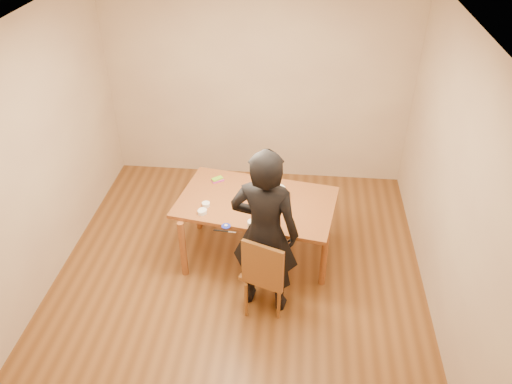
# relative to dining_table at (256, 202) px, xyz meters

# --- Properties ---
(room_shell) EXTENTS (4.00, 4.50, 2.70)m
(room_shell) POSITION_rel_dining_table_xyz_m (-0.15, -0.16, 0.62)
(room_shell) COLOR brown
(room_shell) RESTS_ON ground
(dining_table) EXTENTS (1.81, 1.25, 0.04)m
(dining_table) POSITION_rel_dining_table_xyz_m (0.00, 0.00, 0.00)
(dining_table) COLOR brown
(dining_table) RESTS_ON floor
(dining_chair) EXTENTS (0.49, 0.49, 0.04)m
(dining_chair) POSITION_rel_dining_table_xyz_m (0.15, -0.77, -0.28)
(dining_chair) COLOR brown
(dining_chair) RESTS_ON floor
(cake_plate) EXTENTS (0.32, 0.32, 0.02)m
(cake_plate) POSITION_rel_dining_table_xyz_m (0.20, 0.10, 0.03)
(cake_plate) COLOR #C30D3C
(cake_plate) RESTS_ON dining_table
(cake) EXTENTS (0.23, 0.23, 0.07)m
(cake) POSITION_rel_dining_table_xyz_m (0.20, 0.10, 0.08)
(cake) COLOR white
(cake) RESTS_ON cake_plate
(frosting_dome) EXTENTS (0.22, 0.22, 0.03)m
(frosting_dome) POSITION_rel_dining_table_xyz_m (0.20, 0.10, 0.13)
(frosting_dome) COLOR white
(frosting_dome) RESTS_ON cake
(frosting_tub) EXTENTS (0.10, 0.10, 0.09)m
(frosting_tub) POSITION_rel_dining_table_xyz_m (0.01, -0.47, 0.06)
(frosting_tub) COLOR white
(frosting_tub) RESTS_ON dining_table
(frosting_lid) EXTENTS (0.09, 0.09, 0.01)m
(frosting_lid) POSITION_rel_dining_table_xyz_m (-0.26, -0.47, 0.02)
(frosting_lid) COLOR #1A27AE
(frosting_lid) RESTS_ON dining_table
(frosting_dollop) EXTENTS (0.04, 0.04, 0.02)m
(frosting_dollop) POSITION_rel_dining_table_xyz_m (-0.26, -0.47, 0.04)
(frosting_dollop) COLOR white
(frosting_dollop) RESTS_ON frosting_lid
(ramekin_green) EXTENTS (0.08, 0.08, 0.04)m
(ramekin_green) POSITION_rel_dining_table_xyz_m (-0.55, -0.29, 0.04)
(ramekin_green) COLOR white
(ramekin_green) RESTS_ON dining_table
(ramekin_yellow) EXTENTS (0.08, 0.08, 0.04)m
(ramekin_yellow) POSITION_rel_dining_table_xyz_m (-0.53, -0.15, 0.04)
(ramekin_yellow) COLOR white
(ramekin_yellow) RESTS_ON dining_table
(ramekin_multi) EXTENTS (0.09, 0.09, 0.04)m
(ramekin_multi) POSITION_rel_dining_table_xyz_m (-0.54, -0.27, 0.04)
(ramekin_multi) COLOR white
(ramekin_multi) RESTS_ON dining_table
(candy_box_pink) EXTENTS (0.15, 0.13, 0.02)m
(candy_box_pink) POSITION_rel_dining_table_xyz_m (-0.48, 0.34, 0.03)
(candy_box_pink) COLOR #E23598
(candy_box_pink) RESTS_ON dining_table
(candy_box_green) EXTENTS (0.14, 0.13, 0.02)m
(candy_box_green) POSITION_rel_dining_table_xyz_m (-0.48, 0.34, 0.05)
(candy_box_green) COLOR green
(candy_box_green) RESTS_ON candy_box_pink
(spatula) EXTENTS (0.15, 0.02, 0.01)m
(spatula) POSITION_rel_dining_table_xyz_m (-0.30, -0.55, 0.02)
(spatula) COLOR black
(spatula) RESTS_ON dining_table
(person) EXTENTS (0.72, 0.54, 1.81)m
(person) POSITION_rel_dining_table_xyz_m (0.15, -0.73, 0.17)
(person) COLOR black
(person) RESTS_ON floor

